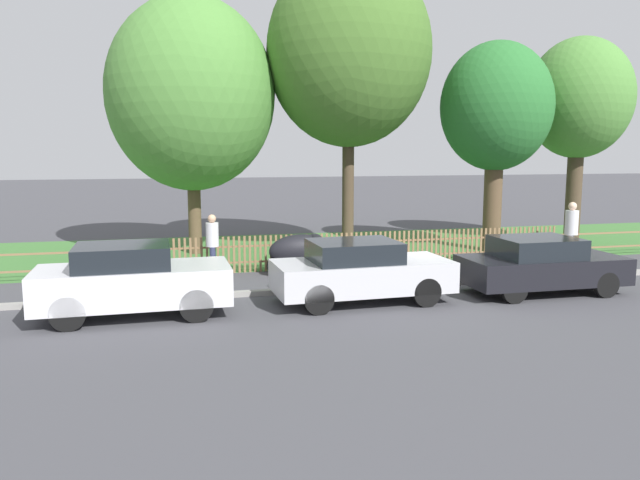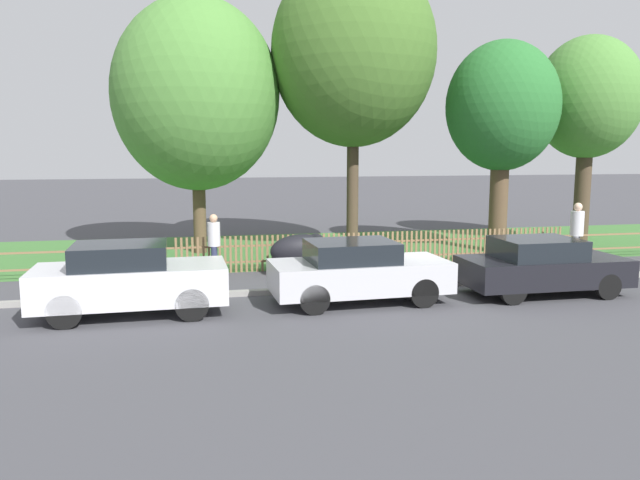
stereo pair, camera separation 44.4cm
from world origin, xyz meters
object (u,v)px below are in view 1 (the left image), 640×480
(parked_car_black_saloon, at_px, (360,271))
(pedestrian_near_fence, at_px, (212,242))
(tree_nearest_kerb, at_px, (191,95))
(tree_far_left, at_px, (579,100))
(parked_car_navy_estate, at_px, (541,265))
(pedestrian_by_lamp, at_px, (571,230))
(parked_car_silver_hatchback, at_px, (132,280))
(covered_motorcycle, at_px, (302,250))
(tree_mid_park, at_px, (496,108))
(tree_behind_motorcycle, at_px, (349,52))

(parked_car_black_saloon, distance_m, pedestrian_near_fence, 4.67)
(tree_nearest_kerb, relative_size, tree_far_left, 1.12)
(parked_car_navy_estate, bearing_deg, parked_car_black_saloon, 178.36)
(parked_car_navy_estate, distance_m, pedestrian_near_fence, 8.18)
(tree_nearest_kerb, distance_m, pedestrian_by_lamp, 12.09)
(tree_far_left, relative_size, pedestrian_by_lamp, 3.91)
(pedestrian_near_fence, relative_size, pedestrian_by_lamp, 0.90)
(parked_car_silver_hatchback, xyz_separation_m, tree_nearest_kerb, (1.55, 7.51, 4.25))
(parked_car_black_saloon, bearing_deg, covered_motorcycle, 97.82)
(parked_car_black_saloon, bearing_deg, tree_mid_park, 40.05)
(tree_behind_motorcycle, distance_m, tree_far_left, 8.33)
(covered_motorcycle, relative_size, tree_nearest_kerb, 0.23)
(parked_car_black_saloon, xyz_separation_m, covered_motorcycle, (-0.58, 3.33, -0.05))
(tree_far_left, xyz_separation_m, pedestrian_near_fence, (-12.80, -2.87, -4.08))
(tree_behind_motorcycle, relative_size, pedestrian_near_fence, 5.70)
(parked_car_black_saloon, height_order, tree_behind_motorcycle, tree_behind_motorcycle)
(parked_car_navy_estate, distance_m, tree_nearest_kerb, 11.55)
(tree_behind_motorcycle, relative_size, tree_mid_park, 1.39)
(parked_car_black_saloon, bearing_deg, tree_far_left, 31.30)
(parked_car_navy_estate, distance_m, tree_behind_motorcycle, 9.28)
(parked_car_navy_estate, xyz_separation_m, covered_motorcycle, (-4.92, 3.46, -0.02))
(tree_mid_park, bearing_deg, tree_far_left, 13.03)
(parked_car_silver_hatchback, bearing_deg, covered_motorcycle, 37.72)
(covered_motorcycle, height_order, pedestrian_by_lamp, pedestrian_by_lamp)
(parked_car_silver_hatchback, distance_m, parked_car_navy_estate, 9.10)
(parked_car_navy_estate, relative_size, tree_mid_park, 0.55)
(parked_car_black_saloon, height_order, tree_far_left, tree_far_left)
(tree_far_left, bearing_deg, tree_nearest_kerb, 175.83)
(tree_far_left, relative_size, pedestrian_near_fence, 4.35)
(pedestrian_near_fence, bearing_deg, pedestrian_by_lamp, -87.34)
(pedestrian_by_lamp, bearing_deg, tree_mid_park, 61.80)
(parked_car_black_saloon, xyz_separation_m, tree_far_left, (9.87, 6.50, 4.30))
(tree_far_left, bearing_deg, covered_motorcycle, -163.13)
(covered_motorcycle, bearing_deg, pedestrian_by_lamp, -5.90)
(tree_behind_motorcycle, height_order, tree_far_left, tree_behind_motorcycle)
(parked_car_silver_hatchback, xyz_separation_m, tree_behind_motorcycle, (6.43, 6.77, 5.59))
(parked_car_black_saloon, distance_m, tree_mid_park, 9.31)
(tree_mid_park, height_order, pedestrian_near_fence, tree_mid_park)
(tree_nearest_kerb, distance_m, tree_mid_park, 9.66)
(tree_far_left, height_order, pedestrian_by_lamp, tree_far_left)
(tree_far_left, bearing_deg, tree_mid_park, -166.97)
(parked_car_navy_estate, xyz_separation_m, tree_mid_park, (1.93, 5.79, 3.94))
(tree_nearest_kerb, bearing_deg, tree_behind_motorcycle, -8.62)
(tree_far_left, bearing_deg, pedestrian_by_lamp, -125.88)
(parked_car_navy_estate, height_order, tree_mid_park, tree_mid_park)
(parked_car_silver_hatchback, relative_size, pedestrian_near_fence, 2.32)
(parked_car_silver_hatchback, relative_size, tree_nearest_kerb, 0.47)
(pedestrian_near_fence, bearing_deg, parked_car_black_saloon, -134.10)
(parked_car_silver_hatchback, height_order, pedestrian_by_lamp, pedestrian_by_lamp)
(covered_motorcycle, distance_m, tree_far_left, 11.76)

